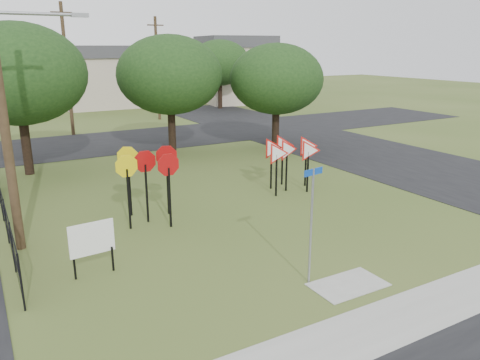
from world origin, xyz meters
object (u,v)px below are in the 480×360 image
yield_sign_cluster (289,151)px  stop_sign_cluster (147,169)px  street_name_sign (311,219)px  info_board (92,240)px

yield_sign_cluster → stop_sign_cluster: bearing=-173.9°
yield_sign_cluster → street_name_sign: bearing=-121.6°
stop_sign_cluster → yield_sign_cluster: (6.61, 0.71, -0.22)m
stop_sign_cluster → info_board: size_ratio=1.71×
street_name_sign → info_board: size_ratio=2.04×
street_name_sign → info_board: 5.94m
street_name_sign → stop_sign_cluster: (-2.17, 6.52, 0.15)m
stop_sign_cluster → info_board: stop_sign_cluster is taller
stop_sign_cluster → yield_sign_cluster: size_ratio=0.89×
yield_sign_cluster → info_board: size_ratio=1.92×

